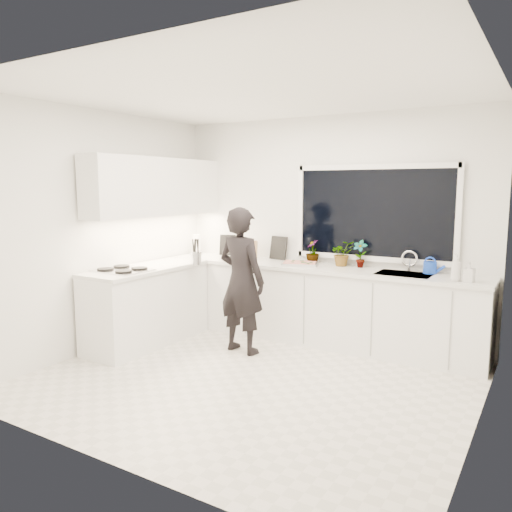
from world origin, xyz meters
The scene contains 25 objects.
floor centered at (0.00, 0.00, -0.01)m, with size 4.00×3.50×0.02m, color beige.
wall_back centered at (0.00, 1.76, 1.35)m, with size 4.00×0.02×2.70m, color white.
wall_left centered at (-2.01, 0.00, 1.35)m, with size 0.02×3.50×2.70m, color white.
wall_right centered at (2.01, 0.00, 1.35)m, with size 0.02×3.50×2.70m, color white.
ceiling centered at (0.00, 0.00, 2.71)m, with size 4.00×3.50×0.02m, color white.
window centered at (0.60, 1.73, 1.55)m, with size 1.80×0.02×1.00m, color black.
base_cabinets_back centered at (0.00, 1.45, 0.44)m, with size 3.92×0.58×0.88m, color white.
base_cabinets_left centered at (-1.67, 0.35, 0.44)m, with size 0.58×1.60×0.88m, color white.
countertop_back centered at (0.00, 1.44, 0.90)m, with size 3.94×0.62×0.04m, color silver.
countertop_left centered at (-1.67, 0.35, 0.90)m, with size 0.62×1.60×0.04m, color silver.
upper_cabinets centered at (-1.79, 0.70, 1.85)m, with size 0.34×2.10×0.70m, color white.
sink centered at (1.05, 1.45, 0.87)m, with size 0.58×0.42×0.14m, color silver.
faucet centered at (1.05, 1.65, 1.03)m, with size 0.03×0.03×0.22m, color silver.
stovetop centered at (-1.69, 0.00, 0.94)m, with size 0.56×0.48×0.03m, color black.
person centered at (-0.54, 0.66, 0.82)m, with size 0.60×0.39×1.63m, color black.
pizza_tray centered at (-0.19, 1.42, 0.94)m, with size 0.41×0.31×0.03m, color silver.
pizza centered at (-0.19, 1.42, 0.95)m, with size 0.38×0.27×0.01m, color red.
watering_can centered at (1.28, 1.61, 0.98)m, with size 0.14×0.14×0.13m, color blue.
paper_towel_roll centered at (-1.85, 1.55, 1.05)m, with size 0.11×0.11×0.26m, color white.
knife_block centered at (-0.97, 1.59, 1.03)m, with size 0.13×0.10×0.22m, color olive.
utensil_crock centered at (-1.28, 0.80, 1.00)m, with size 0.13×0.13×0.16m, color #B0B0B4.
picture_frame_large centered at (-1.43, 1.69, 1.06)m, with size 0.22×0.02×0.28m, color black.
picture_frame_small centered at (-0.63, 1.69, 1.07)m, with size 0.25×0.02×0.30m, color black.
herb_plants centered at (0.23, 1.61, 1.07)m, with size 0.80×0.36×0.32m.
soap_bottles centered at (1.65, 1.30, 1.04)m, with size 0.25×0.15×0.27m.
Camera 1 is at (2.42, -3.93, 1.86)m, focal length 35.00 mm.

